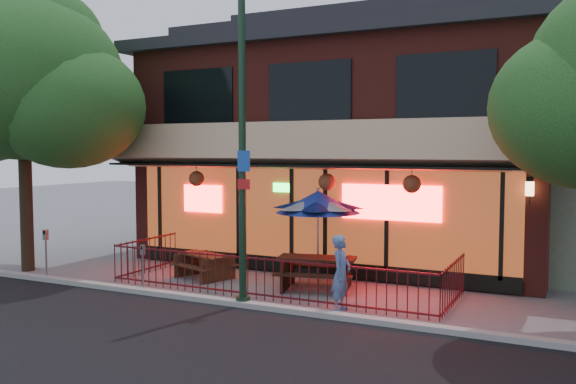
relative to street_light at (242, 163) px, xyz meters
name	(u,v)px	position (x,y,z in m)	size (l,w,h in m)	color
ground	(252,301)	(0.00, 0.40, -3.15)	(80.00, 80.00, 0.00)	gray
curb	(241,304)	(0.00, -0.10, -3.09)	(80.00, 0.25, 0.12)	#999993
restaurant_building	(358,129)	(0.00, 7.51, 0.98)	(12.96, 9.49, 8.05)	maroon
patio_fence	(262,270)	(0.00, 0.91, -2.52)	(8.44, 2.62, 1.00)	#4E1016
street_light	(242,163)	(0.00, 0.00, 0.00)	(0.43, 0.32, 7.00)	#15301E
street_tree_left	(26,70)	(-7.46, 0.79, 2.52)	(5.60, 5.60, 8.05)	#2E2317
picnic_table_left	(204,262)	(-2.38, 2.03, -2.72)	(1.83, 1.61, 0.66)	#3F2B17
picnic_table_right	(317,268)	(0.86, 2.12, -2.62)	(2.16, 1.83, 0.81)	black
patio_umbrella	(318,202)	(0.60, 2.80, -1.04)	(2.16, 2.16, 2.47)	gray
pedestrian	(341,273)	(2.12, 0.50, -2.33)	(0.60, 0.39, 1.64)	#516FA3
parking_meter_near	(143,260)	(-2.78, 0.00, -2.36)	(0.13, 0.12, 1.16)	gray
parking_meter_far	(46,246)	(-6.00, 0.00, -2.24)	(0.12, 0.11, 1.35)	gray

